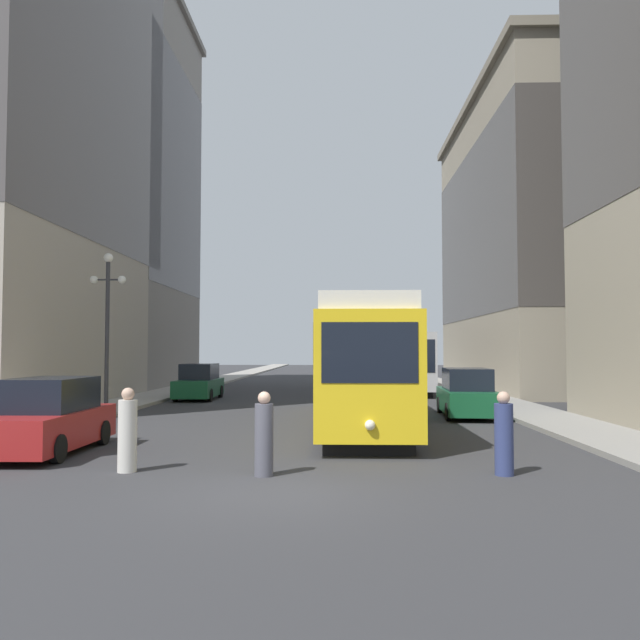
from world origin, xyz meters
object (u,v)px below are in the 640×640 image
at_px(parked_car_right_far, 467,394).
at_px(lamp_post_left_near, 108,308).
at_px(streetcar, 359,362).
at_px(transit_bus, 404,359).
at_px(parked_car_left_near, 199,383).
at_px(pedestrian_crossing_near, 264,437).
at_px(pedestrian_crossing_far, 504,436).
at_px(pedestrian_on_sidewalk, 127,433).
at_px(parked_car_left_mid, 49,418).

bearing_deg(parked_car_right_far, lamp_post_left_near, 1.88).
distance_m(streetcar, transit_bus, 17.67).
distance_m(parked_car_left_near, pedestrian_crossing_near, 20.61).
relative_size(pedestrian_crossing_far, lamp_post_left_near, 0.27).
xyz_separation_m(streetcar, parked_car_left_near, (-7.78, 10.90, -1.26)).
bearing_deg(pedestrian_crossing_far, pedestrian_crossing_near, 7.04).
bearing_deg(transit_bus, pedestrian_crossing_near, -99.96).
bearing_deg(pedestrian_crossing_far, transit_bus, -86.97).
distance_m(streetcar, parked_car_right_far, 5.04).
bearing_deg(parked_car_right_far, pedestrian_crossing_far, 85.51).
bearing_deg(transit_bus, pedestrian_on_sidewalk, -106.00).
height_order(parked_car_left_near, pedestrian_crossing_far, parked_car_left_near).
xyz_separation_m(streetcar, lamp_post_left_near, (-9.68, 2.94, 2.03)).
bearing_deg(pedestrian_on_sidewalk, pedestrian_crossing_far, -58.99).
xyz_separation_m(transit_bus, pedestrian_crossing_near, (-5.55, -26.30, -1.17)).
bearing_deg(pedestrian_on_sidewalk, parked_car_left_mid, 81.12).
height_order(pedestrian_on_sidewalk, lamp_post_left_near, lamp_post_left_near).
bearing_deg(parked_car_left_near, parked_car_left_mid, -89.79).
distance_m(parked_car_left_mid, pedestrian_crossing_far, 10.66).
xyz_separation_m(transit_bus, parked_car_right_far, (0.79, -14.75, -1.10)).
bearing_deg(parked_car_left_mid, streetcar, 38.28).
bearing_deg(pedestrian_on_sidewalk, pedestrian_crossing_near, -64.92).
bearing_deg(parked_car_left_mid, parked_car_right_far, 36.19).
distance_m(parked_car_left_near, parked_car_left_mid, 17.12).
xyz_separation_m(streetcar, transit_bus, (3.34, 17.36, -0.15)).
xyz_separation_m(streetcar, pedestrian_crossing_near, (-2.21, -8.94, -1.32)).
height_order(pedestrian_crossing_far, lamp_post_left_near, lamp_post_left_near).
relative_size(parked_car_left_near, lamp_post_left_near, 0.73).
bearing_deg(parked_car_right_far, transit_bus, -83.68).
relative_size(parked_car_right_far, pedestrian_crossing_far, 2.85).
bearing_deg(lamp_post_left_near, transit_bus, 47.92).
bearing_deg(transit_bus, lamp_post_left_near, -130.13).
bearing_deg(pedestrian_crossing_near, lamp_post_left_near, 39.32).
xyz_separation_m(parked_car_left_near, parked_car_right_far, (11.90, -8.29, 0.00)).
relative_size(streetcar, transit_bus, 1.19).
xyz_separation_m(parked_car_left_near, pedestrian_crossing_far, (10.36, -19.64, -0.07)).
xyz_separation_m(pedestrian_crossing_far, lamp_post_left_near, (-12.26, 11.69, 3.35)).
height_order(transit_bus, pedestrian_on_sidewalk, transit_bus).
distance_m(streetcar, parked_car_left_near, 13.45).
bearing_deg(streetcar, pedestrian_crossing_far, -73.48).
height_order(streetcar, transit_bus, streetcar).
distance_m(transit_bus, parked_car_left_mid, 26.09).
relative_size(streetcar, lamp_post_left_near, 2.33).
relative_size(pedestrian_crossing_near, pedestrian_crossing_far, 1.00).
bearing_deg(lamp_post_left_near, pedestrian_on_sidewalk, -68.19).
bearing_deg(streetcar, pedestrian_on_sidewalk, -120.47).
relative_size(pedestrian_crossing_near, pedestrian_on_sidewalk, 0.97).
bearing_deg(lamp_post_left_near, parked_car_right_far, -1.38).
height_order(parked_car_right_far, pedestrian_crossing_near, parked_car_right_far).
relative_size(parked_car_left_near, pedestrian_crossing_far, 2.68).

